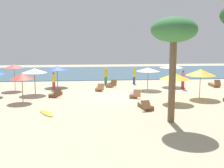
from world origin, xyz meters
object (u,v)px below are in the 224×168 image
(umbrella_8, at_px, (148,70))
(person_2, at_px, (134,76))
(umbrella_3, at_px, (34,71))
(lounger_2, at_px, (134,95))
(person_0, at_px, (183,80))
(umbrella_0, at_px, (22,76))
(umbrella_6, at_px, (57,68))
(lounger_5, at_px, (214,85))
(surfboard, at_px, (46,113))
(lounger_0, at_px, (56,94))
(umbrella_1, at_px, (171,66))
(umbrella_4, at_px, (175,76))
(person_1, at_px, (54,81))
(lounger_6, at_px, (111,85))
(lounger_3, at_px, (99,88))
(lounger_4, at_px, (146,106))
(umbrella_5, at_px, (14,66))
(umbrella_7, at_px, (201,72))
(person_5, at_px, (106,76))
(palm_2, at_px, (174,33))

(umbrella_8, xyz_separation_m, person_2, (-0.69, 3.39, -0.99))
(umbrella_3, bearing_deg, lounger_2, -14.10)
(umbrella_8, xyz_separation_m, person_0, (3.27, -0.26, -0.94))
(umbrella_0, height_order, umbrella_6, umbrella_0)
(lounger_5, height_order, surfboard, lounger_5)
(lounger_0, xyz_separation_m, surfboard, (-0.02, -5.45, -0.14))
(umbrella_0, height_order, umbrella_3, umbrella_3)
(umbrella_1, distance_m, person_2, 3.99)
(umbrella_4, bearing_deg, umbrella_6, 139.77)
(umbrella_8, xyz_separation_m, lounger_0, (-8.21, -2.43, -1.69))
(lounger_2, height_order, person_2, person_2)
(person_1, bearing_deg, lounger_6, 14.06)
(lounger_3, bearing_deg, lounger_4, -69.12)
(person_0, bearing_deg, umbrella_6, 167.64)
(umbrella_5, height_order, lounger_6, umbrella_5)
(umbrella_7, bearing_deg, lounger_4, -149.08)
(lounger_2, xyz_separation_m, person_5, (-1.80, 6.64, 0.74))
(person_2, bearing_deg, umbrella_4, -80.95)
(umbrella_5, xyz_separation_m, umbrella_8, (12.23, -0.84, -0.33))
(umbrella_6, bearing_deg, lounger_5, -5.05)
(umbrella_8, distance_m, lounger_4, 7.62)
(umbrella_3, relative_size, lounger_3, 1.24)
(lounger_3, bearing_deg, umbrella_3, -167.69)
(palm_2, bearing_deg, lounger_5, 54.80)
(umbrella_7, relative_size, umbrella_8, 1.06)
(lounger_0, xyz_separation_m, lounger_5, (15.15, 3.39, 0.00))
(umbrella_8, height_order, person_0, umbrella_8)
(umbrella_6, bearing_deg, lounger_4, -54.70)
(umbrella_8, height_order, lounger_6, umbrella_8)
(lounger_0, bearing_deg, lounger_3, 32.70)
(umbrella_3, xyz_separation_m, lounger_3, (5.55, 1.21, -1.83))
(umbrella_4, distance_m, lounger_4, 3.51)
(person_5, bearing_deg, umbrella_5, -163.80)
(lounger_0, height_order, person_2, person_2)
(lounger_2, bearing_deg, umbrella_1, 47.17)
(person_1, bearing_deg, umbrella_3, -126.93)
(umbrella_4, height_order, lounger_3, umbrella_4)
(lounger_4, bearing_deg, lounger_5, 43.16)
(umbrella_3, xyz_separation_m, umbrella_5, (-2.18, 2.10, 0.19))
(umbrella_8, distance_m, lounger_2, 4.17)
(umbrella_7, bearing_deg, lounger_5, 54.40)
(lounger_6, bearing_deg, lounger_3, -122.25)
(umbrella_4, bearing_deg, palm_2, -109.88)
(umbrella_1, distance_m, person_5, 6.69)
(lounger_0, bearing_deg, umbrella_4, -19.01)
(umbrella_7, height_order, palm_2, palm_2)
(umbrella_6, distance_m, person_5, 5.04)
(umbrella_7, relative_size, lounger_2, 1.29)
(umbrella_5, xyz_separation_m, person_5, (8.55, 2.49, -1.27))
(umbrella_3, bearing_deg, umbrella_8, 7.17)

